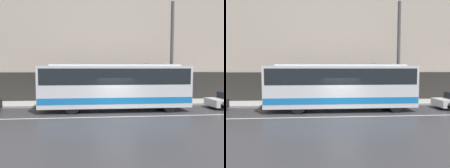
# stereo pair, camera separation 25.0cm
# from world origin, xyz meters

# --- Properties ---
(ground_plane) EXTENTS (60.00, 60.00, 0.00)m
(ground_plane) POSITION_xyz_m (0.00, 0.00, 0.00)
(ground_plane) COLOR #333338
(sidewalk) EXTENTS (60.00, 2.97, 0.13)m
(sidewalk) POSITION_xyz_m (0.00, 5.49, 0.07)
(sidewalk) COLOR #A09E99
(sidewalk) RESTS_ON ground_plane
(building_facade) EXTENTS (60.00, 0.35, 11.72)m
(building_facade) POSITION_xyz_m (0.00, 7.11, 5.66)
(building_facade) COLOR #B7A899
(building_facade) RESTS_ON ground_plane
(lane_stripe) EXTENTS (54.00, 0.14, 0.01)m
(lane_stripe) POSITION_xyz_m (0.00, 0.00, 0.00)
(lane_stripe) COLOR beige
(lane_stripe) RESTS_ON ground_plane
(transit_bus) EXTENTS (10.99, 2.58, 3.46)m
(transit_bus) POSITION_xyz_m (0.09, 2.29, 1.95)
(transit_bus) COLOR silver
(transit_bus) RESTS_ON ground_plane
(utility_pole_near) EXTENTS (0.28, 0.28, 8.75)m
(utility_pole_near) POSITION_xyz_m (5.31, 4.53, 4.51)
(utility_pole_near) COLOR #4C4C4F
(utility_pole_near) RESTS_ON sidewalk
(pedestrian_waiting) EXTENTS (0.36, 0.36, 1.71)m
(pedestrian_waiting) POSITION_xyz_m (-4.23, 6.00, 0.93)
(pedestrian_waiting) COLOR maroon
(pedestrian_waiting) RESTS_ON sidewalk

